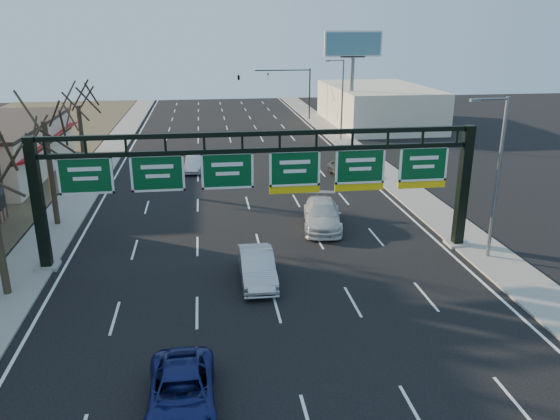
{
  "coord_description": "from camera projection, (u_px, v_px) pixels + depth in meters",
  "views": [
    {
      "loc": [
        -3.0,
        -20.48,
        12.41
      ],
      "look_at": [
        0.82,
        6.61,
        3.2
      ],
      "focal_mm": 35.0,
      "sensor_mm": 36.0,
      "label": 1
    }
  ],
  "objects": [
    {
      "name": "billboard_right",
      "position": [
        353.0,
        56.0,
        64.89
      ],
      "size": [
        7.0,
        0.5,
        12.0
      ],
      "color": "slate",
      "rests_on": "ground"
    },
    {
      "name": "sidewalk_left",
      "position": [
        74.0,
        201.0,
        40.63
      ],
      "size": [
        3.0,
        120.0,
        0.12
      ],
      "primitive_type": "cube",
      "color": "gray",
      "rests_on": "ground"
    },
    {
      "name": "sidewalk_right",
      "position": [
        404.0,
        188.0,
        44.02
      ],
      "size": [
        3.0,
        120.0,
        0.12
      ],
      "primitive_type": "cube",
      "color": "gray",
      "rests_on": "ground"
    },
    {
      "name": "streetlight_far",
      "position": [
        341.0,
        96.0,
        61.15
      ],
      "size": [
        2.15,
        0.22,
        9.0
      ],
      "color": "slate",
      "rests_on": "sidewalk_right"
    },
    {
      "name": "car_white_wagon",
      "position": [
        322.0,
        215.0,
        35.38
      ],
      "size": [
        3.29,
        6.1,
        1.68
      ],
      "primitive_type": "imported",
      "rotation": [
        0.0,
        0.0,
        -0.17
      ],
      "color": "silver",
      "rests_on": "ground"
    },
    {
      "name": "car_grey_far",
      "position": [
        343.0,
        168.0,
        47.57
      ],
      "size": [
        2.23,
        4.19,
        1.36
      ],
      "primitive_type": "imported",
      "rotation": [
        0.0,
        0.0,
        0.16
      ],
      "color": "#393B3E",
      "rests_on": "ground"
    },
    {
      "name": "tree_mid",
      "position": [
        41.0,
        105.0,
        33.46
      ],
      "size": [
        3.6,
        3.6,
        9.24
      ],
      "color": "#2E2419",
      "rests_on": "sidewalk_left"
    },
    {
      "name": "car_silver_distant",
      "position": [
        194.0,
        164.0,
        49.18
      ],
      "size": [
        1.84,
        4.25,
        1.36
      ],
      "primitive_type": "imported",
      "rotation": [
        0.0,
        0.0,
        -0.1
      ],
      "color": "#B1B0B6",
      "rests_on": "ground"
    },
    {
      "name": "car_blue_suv",
      "position": [
        182.0,
        393.0,
        18.4
      ],
      "size": [
        2.33,
        4.97,
        1.37
      ],
      "primitive_type": "imported",
      "rotation": [
        0.0,
        0.0,
        0.01
      ],
      "color": "navy",
      "rests_on": "ground"
    },
    {
      "name": "ground",
      "position": [
        282.0,
        329.0,
        23.58
      ],
      "size": [
        160.0,
        160.0,
        0.0
      ],
      "primitive_type": "plane",
      "color": "black",
      "rests_on": "ground"
    },
    {
      "name": "lane_markings",
      "position": [
        245.0,
        195.0,
        42.34
      ],
      "size": [
        21.6,
        120.0,
        0.01
      ],
      "primitive_type": "cube",
      "color": "white",
      "rests_on": "ground"
    },
    {
      "name": "tree_far",
      "position": [
        76.0,
        93.0,
        42.96
      ],
      "size": [
        3.6,
        3.6,
        8.86
      ],
      "color": "#2E2419",
      "rests_on": "sidewalk_left"
    },
    {
      "name": "building_right_distant",
      "position": [
        377.0,
        105.0,
        72.35
      ],
      "size": [
        12.0,
        20.0,
        5.0
      ],
      "primitive_type": "cube",
      "color": "#BAB39A",
      "rests_on": "ground"
    },
    {
      "name": "sign_gantry",
      "position": [
        264.0,
        178.0,
        29.63
      ],
      "size": [
        24.6,
        1.2,
        7.2
      ],
      "color": "black",
      "rests_on": "ground"
    },
    {
      "name": "streetlight_near",
      "position": [
        496.0,
        171.0,
        29.24
      ],
      "size": [
        2.15,
        0.22,
        9.0
      ],
      "color": "slate",
      "rests_on": "sidewalk_right"
    },
    {
      "name": "car_silver_sedan",
      "position": [
        257.0,
        267.0,
        27.76
      ],
      "size": [
        1.7,
        4.84,
        1.59
      ],
      "primitive_type": "imported",
      "rotation": [
        0.0,
        0.0,
        -0.0
      ],
      "color": "#ABACB0",
      "rests_on": "ground"
    },
    {
      "name": "traffic_signal_mast",
      "position": [
        266.0,
        80.0,
        74.19
      ],
      "size": [
        10.16,
        0.54,
        7.0
      ],
      "color": "black",
      "rests_on": "ground"
    }
  ]
}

